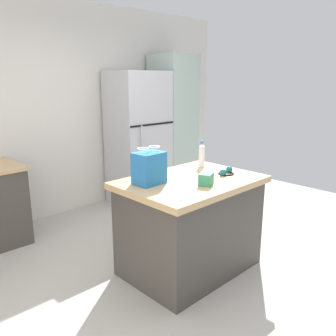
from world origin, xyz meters
The scene contains 9 objects.
ground centered at (0.00, 0.00, 0.00)m, with size 6.85×6.85×0.00m, color #ADA89E.
back_wall centered at (-0.02, 2.26, 1.39)m, with size 5.71×0.13×2.78m.
kitchen_island centered at (0.03, -0.02, 0.45)m, with size 1.27×0.91×0.90m.
refrigerator centered at (0.96, 1.87, 0.95)m, with size 0.80×0.67×1.90m.
tall_cabinet centered at (1.67, 1.87, 1.08)m, with size 0.58×0.59×2.15m.
shopping_bag centered at (-0.34, 0.13, 1.04)m, with size 0.26×0.20×0.33m.
small_box centered at (-0.02, -0.24, 0.95)m, with size 0.13×0.11×0.10m, color #388E66.
bottle centered at (0.46, 0.22, 1.02)m, with size 0.06×0.06×0.27m.
ear_defenders centered at (0.40, -0.14, 0.92)m, with size 0.20×0.18×0.06m.
Camera 1 is at (-2.28, -2.11, 1.79)m, focal length 37.81 mm.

